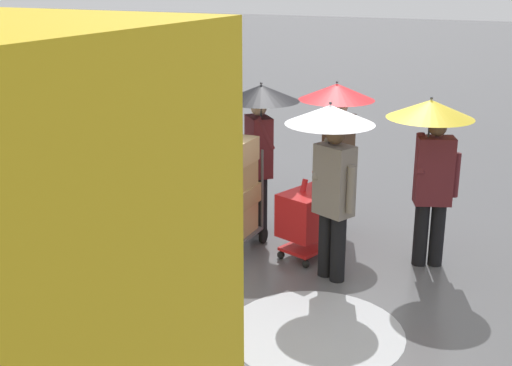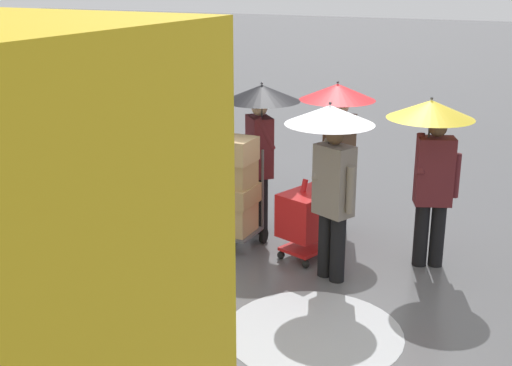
# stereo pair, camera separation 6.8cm
# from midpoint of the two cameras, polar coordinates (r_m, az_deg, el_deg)

# --- Properties ---
(ground_plane) EXTENTS (90.00, 90.00, 0.00)m
(ground_plane) POSITION_cam_midpoint_polar(r_m,az_deg,el_deg) (9.06, 5.86, -5.80)
(ground_plane) COLOR #5B5B5E
(slush_patch_near_cluster) EXTENTS (1.85, 1.85, 0.01)m
(slush_patch_near_cluster) POSITION_cam_midpoint_polar(r_m,az_deg,el_deg) (7.18, 4.72, -12.34)
(slush_patch_near_cluster) COLOR #ADAFB5
(slush_patch_near_cluster) RESTS_ON ground
(cargo_van_parked_right) EXTENTS (2.33, 5.40, 2.60)m
(cargo_van_parked_right) POSITION_cam_midpoint_polar(r_m,az_deg,el_deg) (10.02, -16.35, 2.98)
(cargo_van_parked_right) COLOR white
(cargo_van_parked_right) RESTS_ON ground
(shopping_cart_vendor) EXTENTS (0.78, 0.95, 1.04)m
(shopping_cart_vendor) POSITION_cam_midpoint_polar(r_m,az_deg,el_deg) (8.71, 4.27, -2.71)
(shopping_cart_vendor) COLOR red
(shopping_cart_vendor) RESTS_ON ground
(hand_dolly_boxes) EXTENTS (0.53, 0.71, 1.51)m
(hand_dolly_boxes) POSITION_cam_midpoint_polar(r_m,az_deg,el_deg) (8.87, -1.77, -0.45)
(hand_dolly_boxes) COLOR #515156
(hand_dolly_boxes) RESTS_ON ground
(pedestrian_pink_side) EXTENTS (1.04, 1.04, 2.15)m
(pedestrian_pink_side) POSITION_cam_midpoint_polar(r_m,az_deg,el_deg) (8.41, 14.35, 3.19)
(pedestrian_pink_side) COLOR black
(pedestrian_pink_side) RESTS_ON ground
(pedestrian_black_side) EXTENTS (1.04, 1.04, 2.15)m
(pedestrian_black_side) POSITION_cam_midpoint_polar(r_m,az_deg,el_deg) (7.84, 6.15, 2.73)
(pedestrian_black_side) COLOR black
(pedestrian_black_side) RESTS_ON ground
(pedestrian_white_side) EXTENTS (1.04, 1.04, 2.15)m
(pedestrian_white_side) POSITION_cam_midpoint_polar(r_m,az_deg,el_deg) (9.24, 0.14, 5.10)
(pedestrian_white_side) COLOR black
(pedestrian_white_side) RESTS_ON ground
(pedestrian_far_side) EXTENTS (1.04, 1.04, 2.15)m
(pedestrian_far_side) POSITION_cam_midpoint_polar(r_m,az_deg,el_deg) (9.40, 6.66, 5.19)
(pedestrian_far_side) COLOR black
(pedestrian_far_side) RESTS_ON ground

